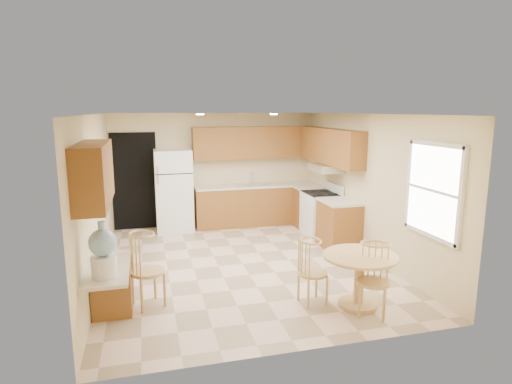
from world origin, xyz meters
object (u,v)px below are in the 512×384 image
object	(u,v)px
chair_table_b	(378,275)
water_crock	(103,252)
refrigerator	(174,191)
stove	(321,214)
dining_table	(359,273)
chair_desk	(147,264)
chair_table_a	(316,267)

from	to	relation	value
chair_table_b	water_crock	distance (m)	3.23
refrigerator	stove	size ratio (longest dim) A/B	1.60
refrigerator	dining_table	bearing A→B (deg)	-64.29
chair_desk	water_crock	distance (m)	0.95
water_crock	chair_table_a	bearing A→B (deg)	5.34
stove	chair_table_a	bearing A→B (deg)	-114.49
chair_table_a	water_crock	xyz separation A→B (m)	(-2.58, -0.24, 0.51)
refrigerator	chair_table_a	size ratio (longest dim) A/B	1.98
chair_table_a	chair_desk	world-z (taller)	chair_desk
chair_table_a	chair_table_b	xyz separation A→B (m)	(0.60, -0.52, 0.03)
stove	chair_table_b	xyz separation A→B (m)	(-0.74, -3.47, 0.10)
stove	chair_desk	xyz separation A→B (m)	(-3.47, -2.48, 0.14)
refrigerator	water_crock	distance (m)	4.53
dining_table	chair_table_b	world-z (taller)	chair_table_b
dining_table	chair_table_b	size ratio (longest dim) A/B	1.04
dining_table	chair_desk	world-z (taller)	chair_desk
dining_table	water_crock	bearing A→B (deg)	-178.61
refrigerator	water_crock	bearing A→B (deg)	-103.41
chair_desk	water_crock	size ratio (longest dim) A/B	1.60
stove	chair_table_b	distance (m)	3.55
stove	water_crock	size ratio (longest dim) A/B	1.75
refrigerator	stove	bearing A→B (deg)	-22.99
refrigerator	chair_table_a	xyz separation A→B (m)	(1.53, -4.16, -0.33)
chair_table_b	chair_desk	bearing A→B (deg)	13.19
refrigerator	chair_table_b	xyz separation A→B (m)	(2.13, -4.69, -0.31)
refrigerator	chair_desk	bearing A→B (deg)	-99.22
chair_table_a	chair_desk	xyz separation A→B (m)	(-2.13, 0.47, 0.07)
chair_table_a	chair_desk	size ratio (longest dim) A/B	0.89
stove	water_crock	bearing A→B (deg)	-140.94
chair_table_b	chair_desk	world-z (taller)	chair_desk
stove	refrigerator	bearing A→B (deg)	157.01
refrigerator	water_crock	size ratio (longest dim) A/B	2.80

